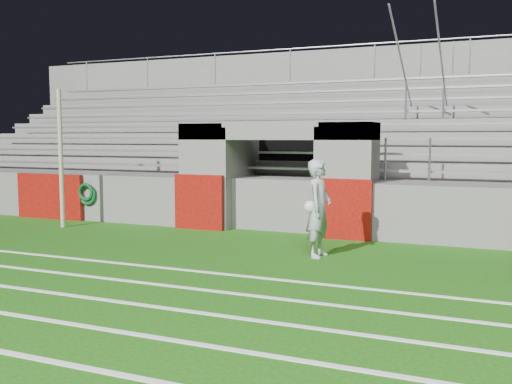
% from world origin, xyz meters
% --- Properties ---
extents(ground, '(90.00, 90.00, 0.00)m').
position_xyz_m(ground, '(0.00, 0.00, 0.00)').
color(ground, '#184F0D').
rests_on(ground, ground).
extents(field_post, '(0.11, 0.11, 3.45)m').
position_xyz_m(field_post, '(-5.13, 1.89, 1.73)').
color(field_post, tan).
rests_on(field_post, ground).
extents(stadium_structure, '(26.00, 8.48, 5.42)m').
position_xyz_m(stadium_structure, '(0.00, 7.97, 1.49)').
color(stadium_structure, '#5B5956').
rests_on(stadium_structure, ground).
extents(goalkeeper_with_ball, '(0.50, 0.69, 1.85)m').
position_xyz_m(goalkeeper_with_ball, '(1.85, 0.96, 0.93)').
color(goalkeeper_with_ball, '#A0A4A9').
rests_on(goalkeeper_with_ball, ground).
extents(hose_coil, '(0.59, 0.15, 0.61)m').
position_xyz_m(hose_coil, '(-5.23, 2.93, 0.75)').
color(hose_coil, '#0E4620').
rests_on(hose_coil, ground).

